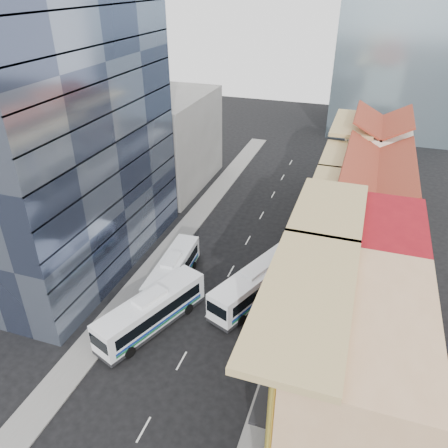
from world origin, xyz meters
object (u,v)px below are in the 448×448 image
(shophouse_tan, at_px, (354,381))
(office_tower, at_px, (64,136))
(bus_right, at_px, (256,284))
(bus_left_far, at_px, (172,271))
(bus_left_near, at_px, (151,311))

(shophouse_tan, distance_m, office_tower, 35.19)
(office_tower, relative_size, bus_right, 2.50)
(shophouse_tan, height_order, bus_left_far, shophouse_tan)
(office_tower, relative_size, bus_left_near, 2.53)
(bus_left_near, distance_m, bus_right, 10.84)
(bus_left_near, xyz_separation_m, bus_left_far, (-0.85, 6.55, -0.16))
(office_tower, distance_m, bus_left_far, 17.82)
(bus_right, bearing_deg, bus_left_far, -154.18)
(bus_left_far, height_order, bus_right, bus_right)
(shophouse_tan, relative_size, bus_left_near, 1.18)
(office_tower, bearing_deg, bus_left_far, -6.56)
(shophouse_tan, relative_size, office_tower, 0.47)
(bus_left_far, bearing_deg, bus_right, 0.53)
(office_tower, distance_m, bus_right, 24.62)
(office_tower, bearing_deg, bus_right, -2.16)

